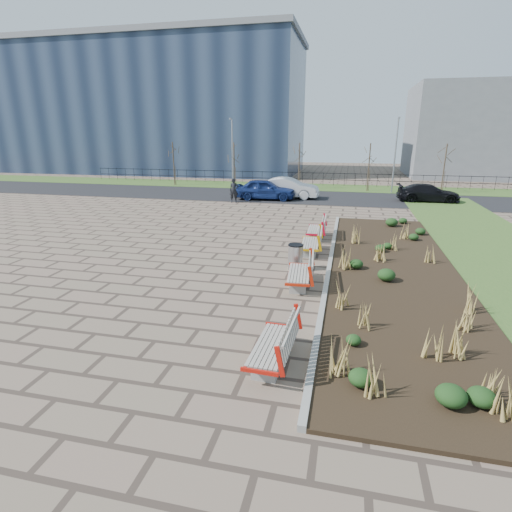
% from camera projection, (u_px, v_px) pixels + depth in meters
% --- Properties ---
extents(ground, '(120.00, 120.00, 0.00)m').
position_uv_depth(ground, '(182.00, 313.00, 11.43)').
color(ground, brown).
rests_on(ground, ground).
extents(planting_bed, '(4.50, 18.00, 0.10)m').
position_uv_depth(planting_bed, '(393.00, 271.00, 14.72)').
color(planting_bed, black).
rests_on(planting_bed, ground).
extents(planting_curb, '(0.16, 18.00, 0.15)m').
position_uv_depth(planting_curb, '(329.00, 266.00, 15.22)').
color(planting_curb, gray).
rests_on(planting_curb, ground).
extents(grass_verge_far, '(80.00, 5.00, 0.04)m').
position_uv_depth(grass_verge_far, '(300.00, 187.00, 37.47)').
color(grass_verge_far, '#33511E').
rests_on(grass_verge_far, ground).
extents(road, '(80.00, 7.00, 0.02)m').
position_uv_depth(road, '(291.00, 196.00, 31.89)').
color(road, black).
rests_on(road, ground).
extents(bench_a, '(1.00, 2.14, 1.00)m').
position_uv_depth(bench_a, '(272.00, 343.00, 8.81)').
color(bench_a, red).
rests_on(bench_a, ground).
extents(bench_b, '(1.06, 2.16, 1.00)m').
position_uv_depth(bench_b, '(299.00, 272.00, 13.30)').
color(bench_b, red).
rests_on(bench_b, ground).
extents(bench_c, '(0.99, 2.14, 1.00)m').
position_uv_depth(bench_c, '(310.00, 242.00, 16.92)').
color(bench_c, '#D0960A').
rests_on(bench_c, ground).
extents(bench_d, '(0.95, 2.12, 1.00)m').
position_uv_depth(bench_d, '(316.00, 228.00, 19.31)').
color(bench_d, red).
rests_on(bench_d, ground).
extents(litter_bin, '(0.55, 0.55, 0.96)m').
position_uv_depth(litter_bin, '(295.00, 257.00, 14.87)').
color(litter_bin, '#B2B2B7').
rests_on(litter_bin, ground).
extents(pedestrian, '(0.73, 0.58, 1.75)m').
position_uv_depth(pedestrian, '(234.00, 190.00, 28.99)').
color(pedestrian, black).
rests_on(pedestrian, ground).
extents(car_blue, '(4.65, 2.16, 1.54)m').
position_uv_depth(car_blue, '(265.00, 189.00, 30.21)').
color(car_blue, navy).
rests_on(car_blue, road).
extents(car_silver, '(4.75, 1.71, 1.56)m').
position_uv_depth(car_silver, '(288.00, 188.00, 30.88)').
color(car_silver, '#B4B8BC').
rests_on(car_silver, road).
extents(car_black, '(4.47, 1.94, 1.28)m').
position_uv_depth(car_black, '(428.00, 193.00, 29.32)').
color(car_black, black).
rests_on(car_black, road).
extents(tree_a, '(1.40, 1.40, 4.00)m').
position_uv_depth(tree_a, '(174.00, 164.00, 38.05)').
color(tree_a, '#4C3D2D').
rests_on(tree_a, grass_verge_far).
extents(tree_b, '(1.40, 1.40, 4.00)m').
position_uv_depth(tree_b, '(234.00, 165.00, 36.76)').
color(tree_b, '#4C3D2D').
rests_on(tree_b, grass_verge_far).
extents(tree_c, '(1.40, 1.40, 4.00)m').
position_uv_depth(tree_c, '(299.00, 166.00, 35.47)').
color(tree_c, '#4C3D2D').
rests_on(tree_c, grass_verge_far).
extents(tree_d, '(1.40, 1.40, 4.00)m').
position_uv_depth(tree_d, '(369.00, 167.00, 34.18)').
color(tree_d, '#4C3D2D').
rests_on(tree_d, grass_verge_far).
extents(tree_e, '(1.40, 1.40, 4.00)m').
position_uv_depth(tree_e, '(444.00, 169.00, 32.89)').
color(tree_e, '#4C3D2D').
rests_on(tree_e, grass_verge_far).
extents(lamp_west, '(0.24, 0.60, 6.00)m').
position_uv_depth(lamp_west, '(232.00, 154.00, 35.99)').
color(lamp_west, gray).
rests_on(lamp_west, grass_verge_far).
extents(lamp_east, '(0.24, 0.60, 6.00)m').
position_uv_depth(lamp_east, '(395.00, 156.00, 32.99)').
color(lamp_east, gray).
rests_on(lamp_east, grass_verge_far).
extents(railing_fence, '(44.00, 0.10, 1.20)m').
position_uv_depth(railing_fence, '(302.00, 178.00, 38.68)').
color(railing_fence, black).
rests_on(railing_fence, grass_verge_far).
extents(building_glass, '(40.00, 14.00, 15.00)m').
position_uv_depth(building_glass, '(143.00, 111.00, 51.13)').
color(building_glass, '#192338').
rests_on(building_glass, ground).
extents(building_grey, '(18.00, 12.00, 10.00)m').
position_uv_depth(building_grey, '(495.00, 131.00, 44.70)').
color(building_grey, slate).
rests_on(building_grey, ground).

